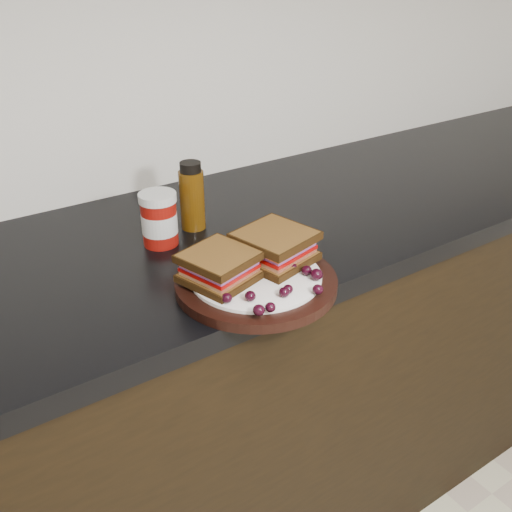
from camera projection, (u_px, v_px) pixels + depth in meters
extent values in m
cube|color=black|center=(231.00, 399.00, 1.41)|extent=(3.96, 0.58, 0.86)
cube|color=black|center=(227.00, 238.00, 1.20)|extent=(3.98, 0.60, 0.04)
cylinder|color=black|center=(256.00, 282.00, 0.98)|extent=(0.28, 0.28, 0.02)
ellipsoid|color=black|center=(227.00, 298.00, 0.90)|extent=(0.02, 0.02, 0.02)
ellipsoid|color=black|center=(250.00, 296.00, 0.90)|extent=(0.02, 0.02, 0.02)
ellipsoid|color=black|center=(259.00, 310.00, 0.86)|extent=(0.02, 0.02, 0.02)
ellipsoid|color=black|center=(270.00, 307.00, 0.87)|extent=(0.02, 0.02, 0.02)
ellipsoid|color=black|center=(284.00, 292.00, 0.91)|extent=(0.02, 0.02, 0.02)
ellipsoid|color=black|center=(288.00, 289.00, 0.92)|extent=(0.02, 0.02, 0.02)
ellipsoid|color=black|center=(318.00, 289.00, 0.92)|extent=(0.02, 0.02, 0.02)
ellipsoid|color=black|center=(317.00, 274.00, 0.96)|extent=(0.02, 0.02, 0.02)
ellipsoid|color=black|center=(307.00, 270.00, 0.97)|extent=(0.02, 0.02, 0.02)
ellipsoid|color=black|center=(293.00, 268.00, 0.98)|extent=(0.02, 0.02, 0.02)
ellipsoid|color=black|center=(294.00, 256.00, 1.02)|extent=(0.02, 0.02, 0.02)
ellipsoid|color=black|center=(284.00, 255.00, 1.02)|extent=(0.02, 0.02, 0.02)
ellipsoid|color=black|center=(275.00, 250.00, 1.04)|extent=(0.02, 0.02, 0.02)
ellipsoid|color=black|center=(204.00, 266.00, 0.99)|extent=(0.02, 0.02, 0.02)
ellipsoid|color=black|center=(210.00, 270.00, 0.97)|extent=(0.02, 0.02, 0.02)
ellipsoid|color=black|center=(226.00, 277.00, 0.95)|extent=(0.02, 0.02, 0.02)
ellipsoid|color=black|center=(216.00, 290.00, 0.91)|extent=(0.02, 0.02, 0.02)
ellipsoid|color=black|center=(219.00, 269.00, 0.97)|extent=(0.02, 0.02, 0.02)
ellipsoid|color=black|center=(205.00, 277.00, 0.95)|extent=(0.02, 0.02, 0.02)
ellipsoid|color=black|center=(204.00, 282.00, 0.94)|extent=(0.02, 0.02, 0.02)
cylinder|color=maroon|center=(159.00, 219.00, 1.10)|extent=(0.10, 0.10, 0.11)
cylinder|color=#4D2D07|center=(192.00, 196.00, 1.16)|extent=(0.06, 0.06, 0.14)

